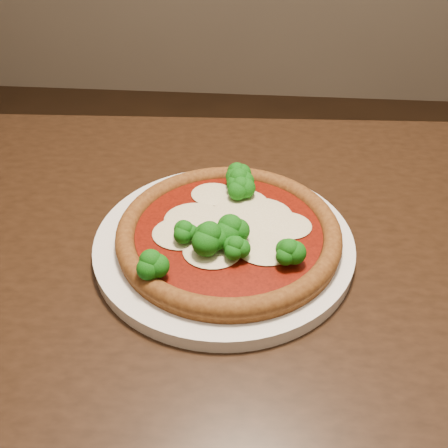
{
  "coord_description": "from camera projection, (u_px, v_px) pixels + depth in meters",
  "views": [
    {
      "loc": [
        -0.13,
        -0.64,
        1.17
      ],
      "look_at": [
        -0.17,
        -0.16,
        0.79
      ],
      "focal_mm": 40.0,
      "sensor_mm": 36.0,
      "label": 1
    }
  ],
  "objects": [
    {
      "name": "dining_table",
      "position": [
        259.0,
        298.0,
        0.71
      ],
      "size": [
        1.35,
        0.78,
        0.75
      ],
      "rotation": [
        0.0,
        0.0,
        0.04
      ],
      "color": "black",
      "rests_on": "floor"
    },
    {
      "name": "floor",
      "position": [
        298.0,
        439.0,
        1.22
      ],
      "size": [
        4.0,
        4.0,
        0.0
      ],
      "primitive_type": "plane",
      "color": "black",
      "rests_on": "ground"
    },
    {
      "name": "plate",
      "position": [
        224.0,
        243.0,
        0.63
      ],
      "size": [
        0.33,
        0.33,
        0.02
      ],
      "primitive_type": "cylinder",
      "color": "white",
      "rests_on": "dining_table"
    },
    {
      "name": "pizza",
      "position": [
        228.0,
        230.0,
        0.62
      ],
      "size": [
        0.28,
        0.28,
        0.06
      ],
      "rotation": [
        0.0,
        0.0,
        0.14
      ],
      "color": "brown",
      "rests_on": "plate"
    }
  ]
}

